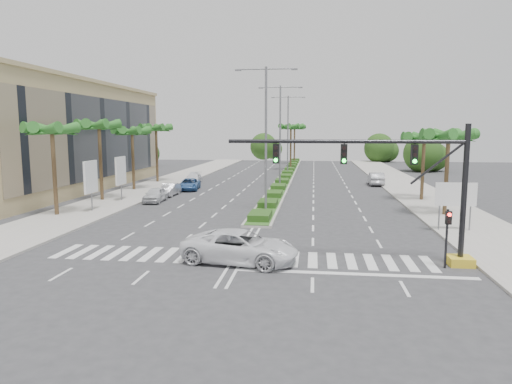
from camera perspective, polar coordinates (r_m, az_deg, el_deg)
ground at (r=25.10m, az=-2.16°, el=-8.17°), size 160.00×160.00×0.00m
footpath_right at (r=45.74m, az=21.36°, el=-1.35°), size 6.00×120.00×0.15m
footpath_left at (r=48.30m, az=-16.24°, el=-0.67°), size 6.00×120.00×0.15m
median at (r=69.26m, az=3.91°, el=2.11°), size 2.20×75.00×0.20m
median_grass at (r=69.24m, az=3.91°, el=2.21°), size 1.80×75.00×0.04m
building at (r=58.13m, az=-23.95°, el=6.22°), size 12.00×36.00×12.00m
signal_gantry at (r=24.63m, az=19.59°, el=-0.69°), size 12.60×1.20×7.20m
pedestrian_signal at (r=24.55m, az=22.82°, el=-4.23°), size 0.28×0.36×3.00m
direction_sign at (r=33.49m, az=23.70°, el=-0.51°), size 2.70×0.11×3.40m
billboard_near at (r=40.48m, az=-19.96°, el=1.72°), size 0.18×2.10×4.35m
billboard_far at (r=45.87m, az=-16.56°, el=2.52°), size 0.18×2.10×4.35m
palm_left_near at (r=39.52m, az=-24.14°, el=6.80°), size 4.57×4.68×7.55m
palm_left_mid at (r=46.55m, az=-19.03°, el=7.57°), size 4.57×4.68×7.95m
palm_left_far at (r=53.85m, az=-15.23°, el=7.07°), size 4.57×4.68×7.35m
palm_left_end at (r=61.32m, az=-12.38°, el=7.57°), size 4.57×4.68×7.75m
palm_right_near at (r=39.26m, az=22.93°, el=6.15°), size 4.57×4.68×7.05m
palm_right_far at (r=47.02m, az=20.29°, el=6.09°), size 4.57×4.68×6.75m
palm_median_a at (r=78.91m, az=4.38°, el=7.93°), size 4.57×4.68×8.05m
palm_median_b at (r=93.89m, az=4.85°, el=7.89°), size 4.57×4.68×8.05m
streetlight_near at (r=38.02m, az=1.25°, el=7.63°), size 5.10×0.25×12.00m
streetlight_mid at (r=53.96m, az=3.04°, el=7.66°), size 5.10×0.25×12.00m
streetlight_far at (r=69.92m, az=4.01°, el=7.67°), size 5.10×0.25×12.00m
car_parked_a at (r=44.97m, az=-12.47°, el=-0.34°), size 1.83×4.18×1.40m
car_parked_b at (r=49.02m, az=-10.76°, el=0.30°), size 1.47×3.95×1.29m
car_parked_c at (r=53.28m, az=-8.35°, el=0.96°), size 2.78×4.99×1.32m
car_parked_d at (r=60.96m, az=-7.81°, el=1.79°), size 2.11×4.51×1.27m
car_crossing at (r=23.97m, az=-2.01°, el=-6.84°), size 6.48×3.84×1.69m
car_right at (r=59.40m, az=14.77°, el=1.62°), size 1.83×4.93×1.61m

